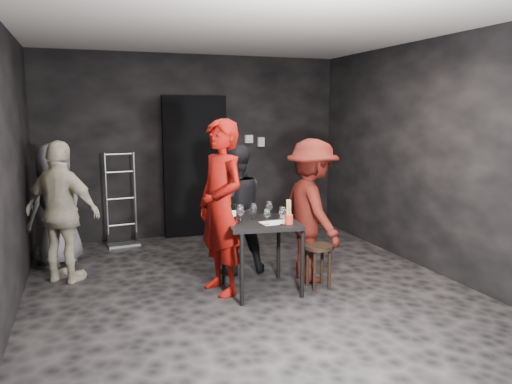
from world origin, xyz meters
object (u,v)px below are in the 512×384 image
object	(u,v)px
server_red	(221,190)
hand_truck	(123,228)
bystander_cream	(62,209)
tasting_table	(262,230)
stool	(319,254)
bystander_grey	(56,204)
breadstick_cup	(289,212)
wine_bottle	(233,213)
woman_black	(235,210)
man_maroon	(312,207)

from	to	relation	value
server_red	hand_truck	bearing A→B (deg)	-177.02
server_red	bystander_cream	bearing A→B (deg)	-136.23
server_red	tasting_table	bearing A→B (deg)	57.94
stool	bystander_grey	distance (m)	3.23
breadstick_cup	bystander_grey	bearing A→B (deg)	139.51
hand_truck	stool	bearing A→B (deg)	-60.25
tasting_table	wine_bottle	bearing A→B (deg)	179.84
woman_black	wine_bottle	distance (m)	0.73
tasting_table	server_red	size ratio (longest dim) A/B	0.35
stool	breadstick_cup	size ratio (longest dim) A/B	1.76
man_maroon	wine_bottle	distance (m)	0.96
tasting_table	woman_black	distance (m)	0.70
breadstick_cup	wine_bottle	bearing A→B (deg)	157.03
tasting_table	stool	xyz separation A→B (m)	(0.61, -0.11, -0.28)
bystander_grey	tasting_table	bearing A→B (deg)	97.32
bystander_grey	breadstick_cup	xyz separation A→B (m)	(2.25, -1.92, 0.12)
bystander_cream	bystander_grey	world-z (taller)	bystander_cream
server_red	man_maroon	size ratio (longest dim) A/B	1.30
server_red	breadstick_cup	distance (m)	0.72
server_red	man_maroon	world-z (taller)	server_red
hand_truck	tasting_table	distance (m)	2.73
bystander_cream	woman_black	bearing A→B (deg)	-152.86
server_red	bystander_cream	world-z (taller)	server_red
stool	server_red	distance (m)	1.25
bystander_cream	wine_bottle	bearing A→B (deg)	-174.73
woman_black	stool	bearing A→B (deg)	132.03
woman_black	wine_bottle	bearing A→B (deg)	72.78
server_red	woman_black	bearing A→B (deg)	134.08
tasting_table	hand_truck	bearing A→B (deg)	116.94
wine_bottle	breadstick_cup	bearing A→B (deg)	-22.97
hand_truck	man_maroon	size ratio (longest dim) A/B	0.79
server_red	man_maroon	bearing A→B (deg)	74.95
hand_truck	breadstick_cup	bearing A→B (deg)	-67.60
hand_truck	stool	world-z (taller)	hand_truck
stool	bystander_cream	distance (m)	2.82
tasting_table	stool	bearing A→B (deg)	-10.55
stool	server_red	size ratio (longest dim) A/B	0.22
woman_black	bystander_grey	size ratio (longest dim) A/B	0.99
tasting_table	man_maroon	distance (m)	0.68
stool	server_red	xyz separation A→B (m)	(-1.01, 0.22, 0.71)
man_maroon	bystander_cream	bearing A→B (deg)	70.72
bystander_grey	wine_bottle	world-z (taller)	bystander_grey
tasting_table	wine_bottle	xyz separation A→B (m)	(-0.31, 0.00, 0.20)
woman_black	server_red	bearing A→B (deg)	62.20
wine_bottle	server_red	bearing A→B (deg)	129.77
tasting_table	man_maroon	size ratio (longest dim) A/B	0.45
woman_black	wine_bottle	world-z (taller)	woman_black
hand_truck	bystander_grey	bearing A→B (deg)	-145.41
woman_black	breadstick_cup	size ratio (longest dim) A/B	5.60
man_maroon	wine_bottle	world-z (taller)	man_maroon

